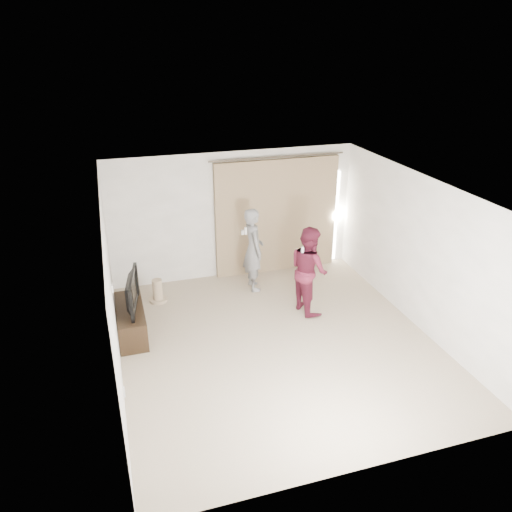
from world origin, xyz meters
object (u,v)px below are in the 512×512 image
at_px(person_woman, 309,270).
at_px(tv, 128,292).
at_px(tv_console, 131,321).
at_px(person_man, 253,249).

bearing_deg(person_woman, tv, 178.03).
relative_size(tv_console, person_man, 0.78).
distance_m(tv, person_man, 2.65).
relative_size(tv, person_man, 0.61).
height_order(person_man, person_woman, person_man).
distance_m(tv_console, person_woman, 3.21).
bearing_deg(person_woman, tv_console, 178.03).
bearing_deg(tv, person_woman, -82.82).
xyz_separation_m(tv_console, tv, (0.00, 0.00, 0.54)).
bearing_deg(tv_console, tv, 0.00).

